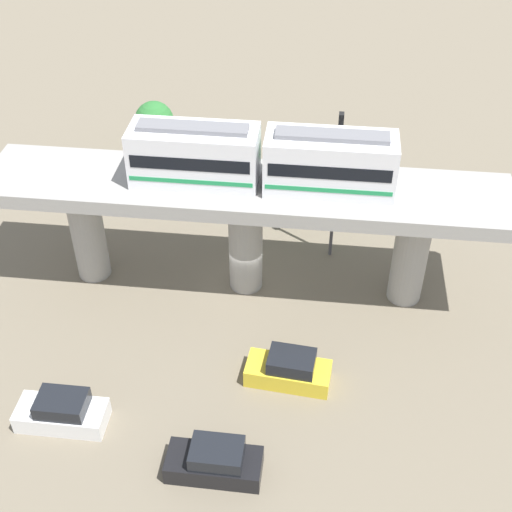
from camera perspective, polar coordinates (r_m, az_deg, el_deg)
name	(u,v)px	position (r m, az deg, el deg)	size (l,w,h in m)	color
ground_plane	(246,284)	(40.48, -0.82, -2.33)	(120.00, 120.00, 0.00)	#706654
viaduct	(245,210)	(37.20, -0.90, 3.84)	(5.20, 28.00, 6.99)	#999691
train	(262,159)	(35.37, 0.47, 8.01)	(2.64, 13.55, 3.24)	white
parked_car_white	(62,412)	(34.26, -15.74, -12.33)	(1.82, 4.21, 1.76)	white
parked_car_yellow	(289,370)	(34.76, 2.75, -9.39)	(2.18, 4.35, 1.76)	yellow
parked_car_black	(215,462)	(31.49, -3.41, -16.61)	(1.84, 4.22, 1.76)	black
tree_near_viaduct	(300,159)	(44.75, 3.62, 8.04)	(3.80, 3.80, 5.71)	brown
tree_mid_lot	(154,121)	(50.68, -8.41, 10.97)	(2.80, 2.80, 4.73)	brown
signal_post	(336,181)	(39.81, 6.63, 6.15)	(0.44, 0.28, 9.59)	#4C4C51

